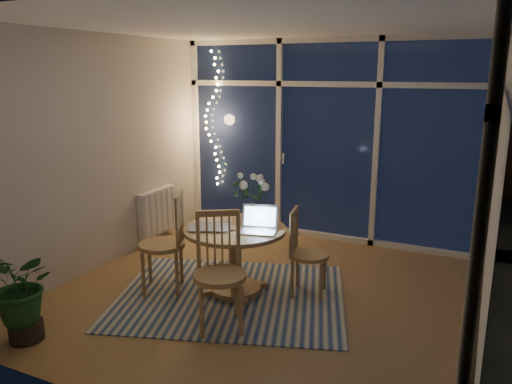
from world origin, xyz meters
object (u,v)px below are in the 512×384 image
Objects in this scene: chair_left at (162,242)px; potted_plant at (22,298)px; chair_front at (220,273)px; laptop at (257,219)px; dining_table at (235,260)px; chair_right at (309,253)px; flower_vase at (253,210)px.

chair_left is 1.37× the size of potted_plant.
chair_front is at bearing 38.62° from chair_left.
potted_plant is (-1.41, -1.53, -0.44)m from laptop.
dining_table is 1.33× the size of potted_plant.
chair_left is (-0.68, -0.28, 0.18)m from dining_table.
dining_table is 0.76m from chair_front.
chair_left is 1.37m from potted_plant.
chair_front is 0.73m from laptop.
chair_front is 2.94× the size of laptop.
chair_front is (0.22, -0.70, 0.17)m from dining_table.
chair_right is 2.60m from potted_plant.
chair_left is 4.97× the size of flower_vase.
chair_left is 0.98m from flower_vase.
chair_front is at bearing 32.17° from potted_plant.
dining_table is 2.86× the size of laptop.
dining_table is 0.54m from laptop.
chair_front is 1.63m from potted_plant.
laptop is at bearing 47.37° from potted_plant.
chair_left is at bearing 101.36° from chair_right.
chair_right is 0.86× the size of chair_front.
potted_plant is at bearing 179.70° from chair_front.
dining_table is at bearing 159.33° from laptop.
chair_right reaches higher than potted_plant.
chair_right is 1.08m from chair_front.
flower_vase is at bearing 80.91° from dining_table.
chair_left reaches higher than potted_plant.
flower_vase is 0.28× the size of potted_plant.
flower_vase is (0.73, 0.59, 0.27)m from chair_left.
flower_vase reaches higher than dining_table.
flower_vase is (-0.21, 0.34, -0.02)m from laptop.
potted_plant is at bearing -146.08° from laptop.
chair_front reaches higher than flower_vase.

